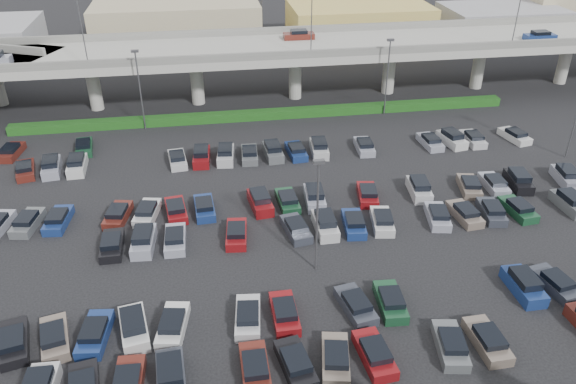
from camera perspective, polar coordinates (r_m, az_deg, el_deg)
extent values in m
plane|color=black|center=(54.33, 1.15, -2.63)|extent=(280.00, 280.00, 0.00)
cube|color=#999A92|center=(80.44, -2.87, 14.19)|extent=(150.00, 13.00, 1.10)
cube|color=#62625D|center=(74.18, -2.33, 13.65)|extent=(150.00, 0.50, 1.00)
cube|color=#62625D|center=(86.17, -3.38, 15.99)|extent=(150.00, 0.50, 1.00)
cylinder|color=#999A92|center=(82.54, -19.13, 10.14)|extent=(1.80, 1.80, 6.70)
cube|color=#62625D|center=(81.59, -19.50, 12.21)|extent=(2.60, 9.75, 0.50)
cylinder|color=#999A92|center=(81.20, -9.24, 11.10)|extent=(1.80, 1.80, 6.70)
cube|color=#62625D|center=(80.24, -9.43, 13.23)|extent=(2.60, 9.75, 0.50)
cylinder|color=#999A92|center=(82.26, 0.74, 11.74)|extent=(1.80, 1.80, 6.70)
cube|color=#62625D|center=(81.31, 0.75, 13.85)|extent=(2.60, 9.75, 0.50)
cylinder|color=#999A92|center=(85.62, 10.22, 12.03)|extent=(1.80, 1.80, 6.70)
cube|color=#62625D|center=(84.71, 10.42, 14.05)|extent=(2.60, 9.75, 0.50)
cylinder|color=#999A92|center=(91.04, 18.80, 12.01)|extent=(1.80, 1.80, 6.70)
cube|color=#62625D|center=(90.19, 19.13, 13.90)|extent=(2.60, 9.75, 0.50)
cylinder|color=#999A92|center=(98.17, 26.26, 11.78)|extent=(1.80, 1.80, 6.70)
cube|color=#62625D|center=(97.38, 26.69, 13.52)|extent=(2.60, 9.75, 0.50)
cube|color=#551D16|center=(83.86, 1.10, 15.57)|extent=(4.40, 1.82, 0.82)
cube|color=black|center=(83.71, 1.11, 15.99)|extent=(2.30, 1.60, 0.50)
cube|color=navy|center=(90.73, 24.21, 14.16)|extent=(4.40, 1.82, 0.82)
cube|color=black|center=(90.58, 24.30, 14.54)|extent=(2.30, 1.60, 0.50)
cylinder|color=#4A4B4F|center=(74.25, -20.11, 14.72)|extent=(0.14, 0.14, 8.00)
cylinder|color=#4A4B4F|center=(74.31, 2.39, 16.47)|extent=(0.14, 0.14, 8.00)
cylinder|color=#4A4B4F|center=(84.26, 22.22, 16.03)|extent=(0.14, 0.14, 8.00)
cube|color=#173A11|center=(76.07, -2.14, 7.89)|extent=(66.00, 1.60, 1.10)
cube|color=black|center=(39.19, -16.07, -17.92)|extent=(1.70, 2.37, 0.50)
cube|color=#2E313C|center=(39.36, -11.77, -18.04)|extent=(2.14, 4.52, 1.05)
cube|color=black|center=(38.76, -11.90, -17.23)|extent=(1.79, 2.71, 0.65)
cube|color=#551D16|center=(39.33, -3.37, -17.54)|extent=(1.84, 4.41, 0.82)
cube|color=black|center=(38.73, -3.37, -17.14)|extent=(1.61, 2.31, 0.50)
cube|color=black|center=(39.56, 0.78, -17.11)|extent=(2.52, 4.64, 0.82)
cube|color=black|center=(38.96, 0.83, -16.69)|extent=(1.96, 2.53, 0.50)
cube|color=#6C5F55|center=(39.98, 4.83, -16.60)|extent=(2.65, 4.67, 0.82)
cube|color=black|center=(39.39, 4.94, -16.18)|extent=(2.02, 2.57, 0.50)
cube|color=maroon|center=(40.58, 8.77, -16.03)|extent=(2.21, 4.55, 0.82)
cube|color=black|center=(40.00, 8.92, -15.61)|extent=(1.80, 2.44, 0.50)
cube|color=#52565A|center=(42.29, 16.15, -14.76)|extent=(2.53, 4.64, 0.82)
cube|color=black|center=(41.74, 16.39, -14.33)|extent=(1.96, 2.54, 0.50)
cube|color=#6C5F55|center=(43.39, 19.57, -14.08)|extent=(1.95, 4.45, 0.82)
cube|color=black|center=(42.85, 19.83, -13.65)|extent=(1.67, 2.35, 0.50)
cube|color=black|center=(45.21, -26.03, -13.64)|extent=(2.78, 4.70, 0.82)
cube|color=black|center=(44.67, -26.28, -13.22)|extent=(2.08, 2.60, 0.50)
cube|color=#6C5F55|center=(44.40, -22.57, -13.61)|extent=(2.80, 4.70, 0.82)
cube|color=black|center=(43.85, -22.78, -13.18)|extent=(2.10, 2.61, 0.50)
cube|color=navy|center=(43.75, -19.00, -13.52)|extent=(2.33, 4.59, 0.82)
cube|color=black|center=(43.19, -19.18, -13.09)|extent=(1.87, 2.47, 0.50)
cube|color=silver|center=(43.18, -15.36, -13.27)|extent=(2.59, 4.66, 1.05)
cube|color=black|center=(42.64, -15.51, -12.47)|extent=(2.05, 2.85, 0.65)
cube|color=silver|center=(42.95, -11.61, -13.18)|extent=(2.55, 4.65, 0.82)
cube|color=black|center=(42.38, -11.71, -12.75)|extent=(1.97, 2.54, 0.50)
cube|color=#B5B5BA|center=(42.84, -4.09, -12.62)|extent=(2.30, 4.58, 0.82)
cube|color=black|center=(42.27, -4.10, -12.18)|extent=(1.85, 2.46, 0.50)
cube|color=maroon|center=(43.05, -0.36, -12.27)|extent=(1.85, 4.41, 0.82)
cube|color=black|center=(42.48, -0.32, -11.82)|extent=(1.62, 2.31, 0.50)
cube|color=#2E313C|center=(43.99, 6.88, -11.42)|extent=(2.59, 4.66, 0.82)
cube|color=black|center=(43.44, 7.00, -10.97)|extent=(1.99, 2.55, 0.50)
cube|color=#164026|center=(44.71, 10.35, -10.96)|extent=(2.12, 4.51, 0.82)
cube|color=black|center=(44.16, 10.50, -10.51)|extent=(1.75, 2.40, 0.50)
cube|color=navy|center=(48.96, 22.80, -8.85)|extent=(1.85, 4.41, 1.05)
cube|color=black|center=(48.48, 22.99, -8.09)|extent=(1.62, 2.61, 0.65)
cube|color=#2E313C|center=(50.43, 25.49, -8.46)|extent=(2.54, 4.65, 0.82)
cube|color=black|center=(49.95, 25.76, -8.02)|extent=(1.97, 2.54, 0.50)
cube|color=black|center=(52.20, -17.42, -5.22)|extent=(1.90, 4.43, 0.82)
cube|color=black|center=(51.69, -17.55, -4.77)|extent=(1.65, 2.33, 0.50)
cube|color=#8B8D9F|center=(51.73, -14.43, -4.91)|extent=(2.13, 4.52, 1.05)
cube|color=black|center=(51.27, -14.55, -4.16)|extent=(1.78, 2.71, 0.65)
cube|color=#8B8D9F|center=(51.53, -11.38, -4.80)|extent=(1.86, 4.42, 0.82)
cube|color=black|center=(51.01, -11.45, -4.35)|extent=(1.62, 2.31, 0.50)
cube|color=maroon|center=(51.44, -5.26, -4.33)|extent=(2.25, 4.56, 0.82)
cube|color=black|center=(50.92, -5.27, -3.87)|extent=(1.82, 2.45, 0.50)
cube|color=#2E313C|center=(51.94, 0.81, -3.81)|extent=(2.52, 4.64, 0.82)
cube|color=black|center=(51.43, 0.85, -3.35)|extent=(1.96, 2.53, 0.50)
cube|color=#BCBBBE|center=(52.34, 3.79, -3.43)|extent=(1.86, 4.42, 1.05)
cube|color=black|center=(51.89, 3.82, -2.68)|extent=(1.62, 2.61, 0.65)
cube|color=navy|center=(53.01, 6.69, -3.26)|extent=(2.27, 4.57, 0.82)
cube|color=black|center=(52.50, 6.79, -2.81)|extent=(1.83, 2.45, 0.50)
cube|color=#BCBBBE|center=(53.74, 9.53, -2.98)|extent=(2.49, 4.63, 0.82)
cube|color=black|center=(53.25, 9.65, -2.53)|extent=(1.95, 2.52, 0.50)
cube|color=#8B8D9F|center=(55.60, 14.94, -2.44)|extent=(2.59, 4.66, 0.82)
cube|color=black|center=(55.12, 15.10, -2.00)|extent=(1.99, 2.55, 0.50)
cube|color=#6C5F55|center=(56.70, 17.49, -2.17)|extent=(2.24, 4.56, 0.82)
cube|color=black|center=(56.23, 17.67, -1.74)|extent=(1.82, 2.45, 0.50)
cube|color=#2E313C|center=(57.92, 19.95, -1.91)|extent=(2.47, 4.63, 0.82)
cube|color=black|center=(57.46, 20.14, -1.48)|extent=(1.93, 2.52, 0.50)
cube|color=#164026|center=(59.23, 22.30, -1.66)|extent=(2.27, 4.57, 0.82)
cube|color=black|center=(58.78, 22.51, -1.24)|extent=(1.84, 2.46, 0.50)
cube|color=#52565A|center=(62.10, 26.70, -1.09)|extent=(2.05, 4.49, 1.05)
cube|color=black|center=(61.72, 26.88, -0.44)|extent=(1.74, 2.68, 0.65)
cube|color=#52565A|center=(58.23, -24.91, -2.86)|extent=(2.56, 4.65, 0.82)
cube|color=black|center=(57.76, -25.08, -2.44)|extent=(1.98, 2.54, 0.50)
cube|color=navy|center=(57.48, -22.29, -2.68)|extent=(2.27, 4.57, 0.82)
cube|color=black|center=(56.99, -22.45, -2.25)|extent=(1.84, 2.46, 0.50)
cube|color=#551D16|center=(56.33, -16.88, -2.29)|extent=(2.61, 4.66, 0.82)
cube|color=black|center=(55.84, -16.99, -1.85)|extent=(2.00, 2.56, 0.50)
cube|color=#BCBBBE|center=(55.96, -14.10, -2.09)|extent=(2.65, 4.67, 0.82)
cube|color=black|center=(55.46, -14.20, -1.64)|extent=(2.02, 2.57, 0.50)
cube|color=maroon|center=(55.71, -11.30, -1.87)|extent=(2.37, 4.60, 0.82)
cube|color=black|center=(55.22, -11.37, -1.43)|extent=(1.88, 2.49, 0.50)
cube|color=navy|center=(55.60, -8.48, -1.65)|extent=(2.08, 4.50, 0.82)
cube|color=black|center=(55.11, -8.52, -1.21)|extent=(1.74, 2.39, 0.50)
cube|color=maroon|center=(55.73, -2.84, -1.10)|extent=(2.33, 4.58, 1.05)
cube|color=black|center=(55.31, -2.86, -0.38)|extent=(1.90, 2.77, 0.65)
cube|color=#164026|center=(56.09, -0.05, -0.98)|extent=(2.06, 4.49, 0.82)
cube|color=black|center=(55.60, -0.01, -0.53)|extent=(1.73, 2.39, 0.50)
cube|color=#8B8D9F|center=(56.46, 2.71, -0.65)|extent=(2.13, 4.52, 1.05)
cube|color=black|center=(56.05, 2.73, 0.07)|extent=(1.78, 2.71, 0.65)
cube|color=maroon|center=(57.77, 8.06, -0.30)|extent=(2.51, 4.64, 0.82)
cube|color=black|center=(57.29, 8.16, 0.14)|extent=(1.95, 2.53, 0.50)
cube|color=#B5B5BA|center=(59.44, 13.16, 0.22)|extent=(2.30, 4.58, 1.05)
cube|color=black|center=(59.04, 13.26, 0.91)|extent=(1.88, 2.76, 0.65)
cube|color=#6C5F55|center=(61.67, 17.92, 0.52)|extent=(2.70, 4.68, 0.82)
cube|color=black|center=(61.22, 18.08, 0.94)|extent=(2.05, 2.58, 0.50)
cube|color=#8B8D9F|center=(62.91, 20.17, 0.71)|extent=(2.02, 4.48, 0.82)
cube|color=black|center=(62.47, 20.35, 1.12)|extent=(1.70, 2.37, 0.50)
cube|color=black|center=(64.19, 22.35, 0.97)|extent=(2.40, 4.61, 1.05)
cube|color=black|center=(63.82, 22.49, 1.62)|extent=(1.94, 2.79, 0.65)
cube|color=#8B8D9F|center=(67.11, 26.40, 1.30)|extent=(2.49, 4.63, 1.05)
cube|color=black|center=(66.76, 26.56, 1.92)|extent=(1.99, 2.82, 0.65)
cube|color=#551D16|center=(68.24, -25.09, 1.99)|extent=(2.74, 4.69, 0.82)
cube|color=black|center=(67.81, -25.24, 2.38)|extent=(2.07, 2.60, 0.50)
cube|color=#8B8D9F|center=(67.43, -22.89, 2.28)|extent=(2.37, 4.60, 1.05)
cube|color=black|center=(67.09, -23.03, 2.89)|extent=(1.92, 2.78, 0.65)
cube|color=silver|center=(66.78, -20.62, 2.49)|extent=(1.99, 4.47, 1.05)
cube|color=black|center=(66.43, -20.74, 3.11)|extent=(1.70, 2.66, 0.65)
cube|color=#B5B5BA|center=(65.32, -11.16, 3.21)|extent=(2.33, 4.58, 0.82)
cube|color=black|center=(64.86, -11.22, 3.63)|extent=(1.86, 2.47, 0.50)
cube|color=maroon|center=(65.18, -8.76, 3.50)|extent=(2.11, 4.51, 1.05)
cube|color=black|center=(64.82, -8.82, 4.15)|extent=(1.77, 2.70, 0.65)
cube|color=#B5B5BA|center=(65.20, -6.35, 3.69)|extent=(2.26, 4.56, 1.05)
cube|color=black|center=(64.84, -6.39, 4.34)|extent=(1.86, 2.75, 0.65)
cube|color=#52565A|center=(65.39, -3.93, 3.78)|extent=(2.08, 4.50, 0.82)
cube|color=black|center=(64.93, -3.94, 4.20)|extent=(1.74, 2.39, 0.50)
cube|color=#52565A|center=(65.59, -1.54, 4.04)|extent=(2.10, 4.51, 1.05)
cube|color=black|center=(65.23, -1.55, 4.69)|extent=(1.77, 2.70, 0.65)
cube|color=navy|center=(66.01, 0.83, 4.12)|extent=(2.15, 4.53, 0.82)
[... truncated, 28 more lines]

